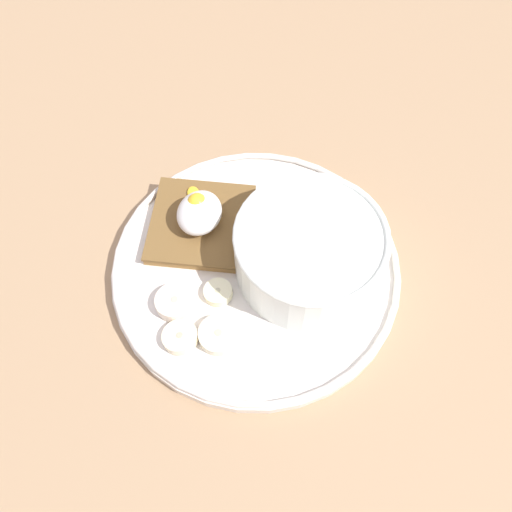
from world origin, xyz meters
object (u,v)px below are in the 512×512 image
at_px(banana_slice_left, 218,292).
at_px(banana_slice_front, 219,335).
at_px(oatmeal_bowl, 309,250).
at_px(banana_slice_right, 175,302).
at_px(toast_slice, 201,224).
at_px(banana_slice_back, 180,337).
at_px(poached_egg, 199,212).

bearing_deg(banana_slice_left, banana_slice_front, -159.38).
relative_size(oatmeal_bowl, banana_slice_front, 3.02).
height_order(oatmeal_bowl, banana_slice_left, oatmeal_bowl).
distance_m(banana_slice_left, banana_slice_right, 0.04).
bearing_deg(toast_slice, banana_slice_right, -175.06).
xyz_separation_m(banana_slice_front, banana_slice_back, (-0.01, 0.03, -0.00)).
bearing_deg(banana_slice_left, poached_egg, 32.43).
relative_size(toast_slice, banana_slice_front, 2.52).
bearing_deg(banana_slice_right, banana_slice_back, -150.73).
distance_m(poached_egg, banana_slice_left, 0.08).
xyz_separation_m(oatmeal_bowl, banana_slice_left, (-0.05, 0.07, -0.02)).
xyz_separation_m(oatmeal_bowl, toast_slice, (0.01, 0.11, -0.02)).
bearing_deg(banana_slice_right, toast_slice, 4.94).
distance_m(oatmeal_bowl, banana_slice_front, 0.11).
xyz_separation_m(poached_egg, banana_slice_right, (-0.09, -0.01, -0.02)).
bearing_deg(banana_slice_back, oatmeal_bowl, -39.24).
height_order(poached_egg, banana_slice_right, poached_egg).
xyz_separation_m(banana_slice_left, banana_slice_back, (-0.05, 0.02, 0.00)).
relative_size(banana_slice_left, banana_slice_right, 0.62).
bearing_deg(oatmeal_bowl, banana_slice_left, 127.84).
bearing_deg(toast_slice, banana_slice_back, -168.28).
distance_m(oatmeal_bowl, poached_egg, 0.11).
bearing_deg(banana_slice_front, banana_slice_back, 111.01).
relative_size(oatmeal_bowl, banana_slice_back, 3.20).
distance_m(toast_slice, banana_slice_left, 0.08).
xyz_separation_m(oatmeal_bowl, banana_slice_right, (-0.08, 0.10, -0.02)).
relative_size(banana_slice_back, banana_slice_right, 0.85).
bearing_deg(oatmeal_bowl, toast_slice, 84.90).
height_order(banana_slice_left, banana_slice_right, banana_slice_right).
relative_size(toast_slice, poached_egg, 1.82).
bearing_deg(toast_slice, banana_slice_front, -151.79).
height_order(oatmeal_bowl, banana_slice_front, oatmeal_bowl).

